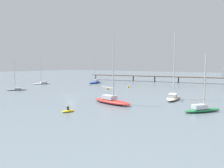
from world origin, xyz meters
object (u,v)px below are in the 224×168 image
sailboat_green (202,108)px  mooring_buoy_near (128,87)px  pier (182,75)px  sailboat_blue (95,82)px  mooring_buoy_far (108,88)px  sailboat_red (111,100)px  sailboat_white (42,83)px  dinghy_yellow (68,111)px  sailboat_gray (16,88)px  sailboat_cream (173,96)px

sailboat_green → mooring_buoy_near: bearing=137.7°
pier → mooring_buoy_near: bearing=-105.8°
sailboat_blue → mooring_buoy_far: sailboat_blue is taller
pier → sailboat_blue: bearing=-139.9°
sailboat_red → sailboat_blue: bearing=132.5°
sailboat_white → dinghy_yellow: 56.57m
sailboat_red → mooring_buoy_far: bearing=126.8°
pier → sailboat_red: (3.86, -59.82, -2.48)m
pier → sailboat_gray: size_ratio=7.13×
pier → mooring_buoy_far: 40.89m
dinghy_yellow → mooring_buoy_far: (-13.94, 31.19, 0.20)m
sailboat_cream → sailboat_green: bearing=-51.0°
pier → sailboat_green: bearing=-70.4°
dinghy_yellow → mooring_buoy_near: dinghy_yellow is taller
sailboat_blue → dinghy_yellow: size_ratio=4.91×
pier → sailboat_red: 60.00m
sailboat_cream → mooring_buoy_near: size_ratio=22.02×
dinghy_yellow → sailboat_white: bearing=145.9°
sailboat_gray → sailboat_red: sailboat_red is taller
mooring_buoy_far → dinghy_yellow: bearing=-65.9°
sailboat_red → mooring_buoy_near: size_ratio=20.06×
sailboat_white → sailboat_gray: size_ratio=1.09×
sailboat_cream → sailboat_gray: 46.45m
sailboat_cream → sailboat_green: 13.22m
sailboat_white → sailboat_red: (48.42, -21.24, 0.18)m
pier → sailboat_green: (20.57, -57.69, -2.63)m
dinghy_yellow → sailboat_cream: bearing=66.5°
sailboat_green → mooring_buoy_far: (-32.21, 18.60, -0.19)m
sailboat_red → dinghy_yellow: 10.59m
sailboat_cream → sailboat_blue: sailboat_cream is taller
pier → sailboat_white: bearing=-139.1°
mooring_buoy_far → sailboat_blue: bearing=139.0°
pier → mooring_buoy_near: size_ratio=96.40×
sailboat_gray → sailboat_red: size_ratio=0.67×
sailboat_red → sailboat_gray: bearing=175.8°
sailboat_gray → mooring_buoy_far: (21.53, 17.99, -0.20)m
sailboat_green → sailboat_white: bearing=163.6°
mooring_buoy_near → sailboat_red: bearing=-66.3°
dinghy_yellow → sailboat_blue: bearing=124.0°
pier → sailboat_white: sailboat_white is taller
sailboat_cream → sailboat_gray: (-45.43, -9.67, -0.15)m
mooring_buoy_far → mooring_buoy_near: 8.58m
sailboat_green → dinghy_yellow: 22.19m
pier → sailboat_white: size_ratio=6.57×
sailboat_red → mooring_buoy_near: (-12.65, 28.82, -0.42)m
pier → dinghy_yellow: bearing=-88.1°
sailboat_white → sailboat_green: 67.87m
sailboat_cream → mooring_buoy_far: 25.31m
sailboat_white → mooring_buoy_far: (32.91, -0.51, -0.16)m
pier → sailboat_gray: 66.08m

